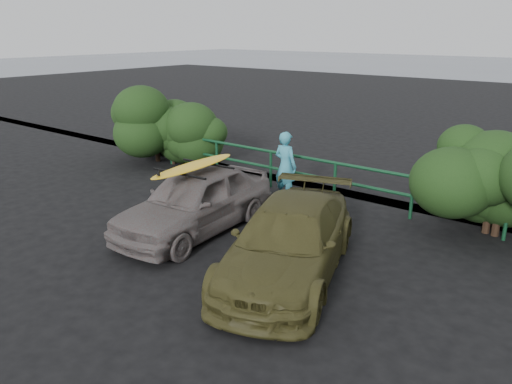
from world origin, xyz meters
TOP-DOWN VIEW (x-y plane):
  - ground at (0.00, 0.00)m, footprint 80.00×80.00m
  - guardrail at (0.00, 5.00)m, footprint 14.00×0.08m
  - shrub_left at (-4.80, 5.40)m, footprint 3.20×2.40m
  - sedan at (-0.36, 1.43)m, footprint 1.92×4.15m
  - olive_vehicle at (2.35, 1.00)m, footprint 3.17×4.76m
  - man at (-0.06, 4.35)m, footprint 0.67×0.47m
  - roof_rack at (-0.36, 1.43)m, footprint 1.46×1.08m
  - surfboard at (-0.36, 1.43)m, footprint 0.69×2.49m

SIDE VIEW (x-z plane):
  - ground at x=0.00m, z-range 0.00..0.00m
  - guardrail at x=0.00m, z-range 0.00..1.04m
  - olive_vehicle at x=2.35m, z-range 0.00..1.28m
  - sedan at x=-0.36m, z-range 0.00..1.38m
  - man at x=-0.06m, z-range 0.00..1.77m
  - shrub_left at x=-4.80m, z-range 0.00..2.33m
  - roof_rack at x=-0.36m, z-range 1.38..1.42m
  - surfboard at x=-0.36m, z-range 1.42..1.50m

